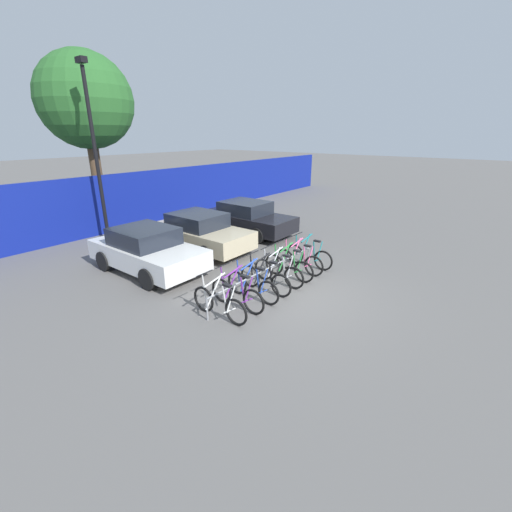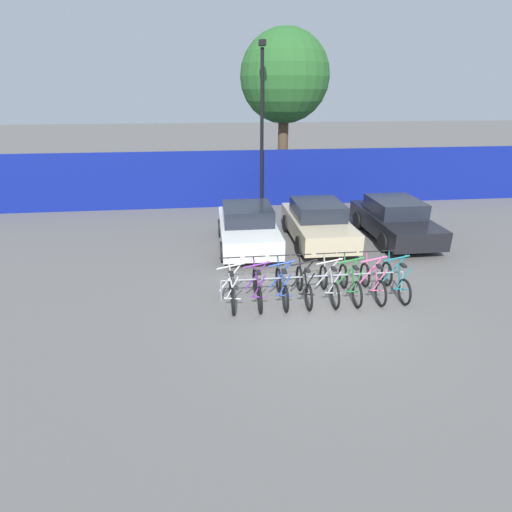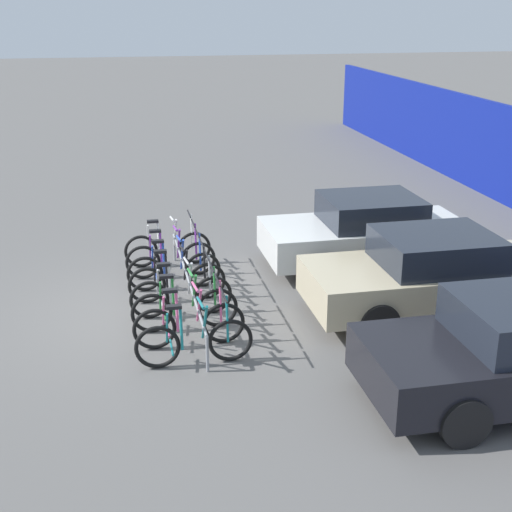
% 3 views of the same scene
% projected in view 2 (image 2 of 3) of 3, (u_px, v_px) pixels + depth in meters
% --- Properties ---
extents(ground_plane, '(120.00, 120.00, 0.00)m').
position_uv_depth(ground_plane, '(321.00, 309.00, 9.65)').
color(ground_plane, '#605E5B').
extents(hoarding_wall, '(36.00, 0.16, 2.48)m').
position_uv_depth(hoarding_wall, '(267.00, 178.00, 17.89)').
color(hoarding_wall, navy).
rests_on(hoarding_wall, ground).
extents(bike_rack, '(4.75, 0.04, 0.57)m').
position_uv_depth(bike_rack, '(314.00, 278.00, 10.08)').
color(bike_rack, gray).
rests_on(bike_rack, ground).
extents(bicycle_white, '(0.68, 1.71, 1.05)m').
position_uv_depth(bicycle_white, '(231.00, 290.00, 9.77)').
color(bicycle_white, black).
rests_on(bicycle_white, ground).
extents(bicycle_purple, '(0.68, 1.71, 1.05)m').
position_uv_depth(bicycle_purple, '(257.00, 288.00, 9.83)').
color(bicycle_purple, black).
rests_on(bicycle_purple, ground).
extents(bicycle_blue, '(0.68, 1.71, 1.05)m').
position_uv_depth(bicycle_blue, '(282.00, 287.00, 9.90)').
color(bicycle_blue, black).
rests_on(bicycle_blue, ground).
extents(bicycle_black, '(0.68, 1.71, 1.05)m').
position_uv_depth(bicycle_black, '(304.00, 286.00, 9.96)').
color(bicycle_black, black).
rests_on(bicycle_black, ground).
extents(bicycle_silver, '(0.68, 1.71, 1.05)m').
position_uv_depth(bicycle_silver, '(329.00, 284.00, 10.03)').
color(bicycle_silver, black).
rests_on(bicycle_silver, ground).
extents(bicycle_green, '(0.68, 1.71, 1.05)m').
position_uv_depth(bicycle_green, '(350.00, 283.00, 10.08)').
color(bicycle_green, black).
rests_on(bicycle_green, ground).
extents(bicycle_pink, '(0.68, 1.71, 1.05)m').
position_uv_depth(bicycle_pink, '(373.00, 282.00, 10.15)').
color(bicycle_pink, black).
rests_on(bicycle_pink, ground).
extents(bicycle_teal, '(0.68, 1.71, 1.05)m').
position_uv_depth(bicycle_teal, '(395.00, 281.00, 10.21)').
color(bicycle_teal, black).
rests_on(bicycle_teal, ground).
extents(car_white, '(1.91, 3.95, 1.40)m').
position_uv_depth(car_white, '(248.00, 227.00, 13.23)').
color(car_white, silver).
rests_on(car_white, ground).
extents(car_beige, '(1.91, 4.04, 1.40)m').
position_uv_depth(car_beige, '(317.00, 222.00, 13.70)').
color(car_beige, '#C1B28E').
rests_on(car_beige, ground).
extents(car_black, '(1.91, 4.15, 1.40)m').
position_uv_depth(car_black, '(394.00, 219.00, 14.01)').
color(car_black, black).
rests_on(car_black, ground).
extents(lamp_post, '(0.24, 0.44, 6.63)m').
position_uv_depth(lamp_post, '(262.00, 123.00, 16.00)').
color(lamp_post, black).
rests_on(lamp_post, ground).
extents(tree_behind_hoarding, '(4.05, 4.05, 7.48)m').
position_uv_depth(tree_behind_hoarding, '(285.00, 78.00, 18.04)').
color(tree_behind_hoarding, brown).
rests_on(tree_behind_hoarding, ground).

